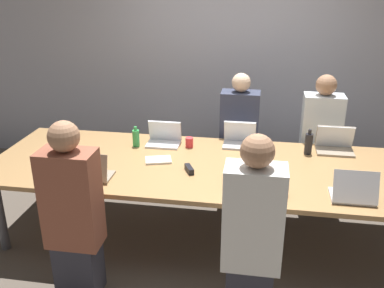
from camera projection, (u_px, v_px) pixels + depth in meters
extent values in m
plane|color=brown|center=(210.00, 236.00, 4.07)|extent=(24.00, 24.00, 0.00)
cube|color=#9999A3|center=(230.00, 56.00, 5.12)|extent=(12.00, 0.06, 2.80)
cube|color=#9E7547|center=(211.00, 167.00, 3.80)|extent=(3.98, 1.34, 0.04)
cylinder|color=#4C4C51|center=(0.00, 214.00, 3.77)|extent=(0.08, 0.08, 0.70)
cylinder|color=#4C4C51|center=(51.00, 168.00, 4.66)|extent=(0.08, 0.08, 0.70)
cube|color=silver|center=(351.00, 197.00, 3.24)|extent=(0.32, 0.24, 0.02)
cube|color=silver|center=(356.00, 187.00, 3.11)|extent=(0.32, 0.10, 0.23)
cube|color=black|center=(356.00, 187.00, 3.12)|extent=(0.32, 0.09, 0.23)
cube|color=gray|center=(251.00, 190.00, 3.34)|extent=(0.33, 0.21, 0.02)
cube|color=gray|center=(251.00, 181.00, 3.23)|extent=(0.34, 0.09, 0.20)
cube|color=black|center=(251.00, 181.00, 3.24)|extent=(0.33, 0.09, 0.20)
cube|color=silver|center=(253.00, 218.00, 2.83)|extent=(0.40, 0.24, 0.74)
sphere|color=#9E7051|center=(257.00, 151.00, 2.65)|extent=(0.22, 0.22, 0.22)
cylinder|color=brown|center=(283.00, 190.00, 3.26)|extent=(0.08, 0.08, 0.10)
cube|color=gray|center=(92.00, 176.00, 3.57)|extent=(0.34, 0.22, 0.02)
cube|color=gray|center=(86.00, 167.00, 3.44)|extent=(0.35, 0.07, 0.22)
cube|color=#0F1933|center=(87.00, 167.00, 3.45)|extent=(0.34, 0.07, 0.22)
cube|color=#2D2D38|center=(79.00, 267.00, 3.29)|extent=(0.32, 0.24, 0.45)
cube|color=brown|center=(71.00, 199.00, 3.07)|extent=(0.40, 0.24, 0.74)
sphere|color=#9E7051|center=(64.00, 136.00, 2.89)|extent=(0.22, 0.22, 0.22)
cube|color=gray|center=(335.00, 151.00, 4.05)|extent=(0.34, 0.22, 0.02)
cube|color=gray|center=(335.00, 136.00, 4.09)|extent=(0.35, 0.07, 0.22)
cube|color=silver|center=(335.00, 137.00, 4.09)|extent=(0.34, 0.07, 0.22)
cube|color=#2D2D38|center=(315.00, 182.00, 4.63)|extent=(0.32, 0.24, 0.45)
cube|color=silver|center=(321.00, 130.00, 4.41)|extent=(0.40, 0.24, 0.74)
sphere|color=#9E7051|center=(326.00, 85.00, 4.23)|extent=(0.21, 0.21, 0.21)
cylinder|color=black|center=(309.00, 144.00, 3.99)|extent=(0.07, 0.07, 0.20)
cylinder|color=black|center=(310.00, 132.00, 3.95)|extent=(0.03, 0.03, 0.04)
cube|color=silver|center=(163.00, 144.00, 4.22)|extent=(0.32, 0.21, 0.02)
cube|color=silver|center=(165.00, 130.00, 4.26)|extent=(0.33, 0.06, 0.21)
cube|color=silver|center=(165.00, 131.00, 4.25)|extent=(0.32, 0.06, 0.21)
cylinder|color=red|center=(189.00, 142.00, 4.17)|extent=(0.07, 0.07, 0.10)
cylinder|color=green|center=(136.00, 138.00, 4.18)|extent=(0.07, 0.07, 0.17)
cylinder|color=green|center=(135.00, 129.00, 4.14)|extent=(0.03, 0.03, 0.04)
cube|color=#B7B7BC|center=(239.00, 145.00, 4.20)|extent=(0.31, 0.22, 0.02)
cube|color=#B7B7BC|center=(240.00, 131.00, 4.23)|extent=(0.31, 0.07, 0.22)
cube|color=silver|center=(240.00, 132.00, 4.23)|extent=(0.31, 0.07, 0.21)
cube|color=#2D2D38|center=(237.00, 177.00, 4.74)|extent=(0.32, 0.24, 0.45)
cube|color=#33384C|center=(239.00, 126.00, 4.52)|extent=(0.40, 0.24, 0.74)
sphere|color=beige|center=(241.00, 83.00, 4.35)|extent=(0.19, 0.19, 0.19)
cube|color=black|center=(189.00, 169.00, 3.66)|extent=(0.11, 0.15, 0.05)
cube|color=silver|center=(158.00, 160.00, 3.87)|extent=(0.27, 0.22, 0.02)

